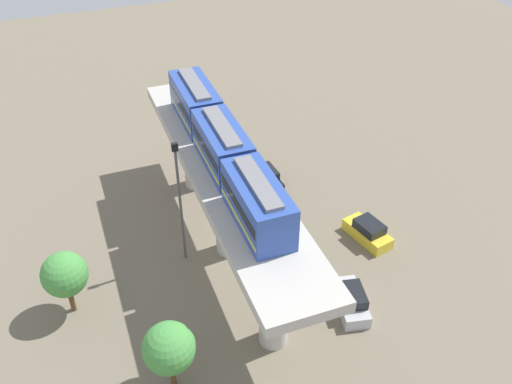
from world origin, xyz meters
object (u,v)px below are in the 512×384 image
Objects in this scene: train at (223,146)px; parked_car_black at (266,178)px; parked_car_silver at (351,300)px; signal_post at (180,199)px; tree_near_viaduct at (65,275)px; parked_car_yellow at (368,232)px; tree_mid_lot at (169,348)px.

parked_car_black is at bearing -131.77° from train.
train is 14.03m from parked_car_silver.
parked_car_black is 12.59m from signal_post.
train is 4.06× the size of tree_near_viaduct.
train reaches higher than parked_car_silver.
signal_post is at bearing -164.59° from tree_near_viaduct.
train is 4.58× the size of parked_car_silver.
tree_near_viaduct reaches higher than parked_car_black.
signal_post is (3.40, 0.14, -3.62)m from train.
parked_car_yellow is (-4.95, 9.86, 0.00)m from parked_car_black.
tree_mid_lot is (12.97, 17.59, 2.77)m from parked_car_black.
parked_car_black is at bearing -75.96° from parked_car_yellow.
parked_car_black is 11.03m from parked_car_yellow.
signal_post is (-3.62, -10.79, 2.24)m from tree_mid_lot.
tree_mid_lot reaches higher than parked_car_yellow.
tree_mid_lot is (17.92, 7.73, 2.77)m from parked_car_yellow.
tree_near_viaduct is (18.08, 9.21, 2.71)m from parked_car_black.
parked_car_silver is at bearing 136.29° from signal_post.
parked_car_black is 22.03m from tree_mid_lot.
train is 14.26m from tree_mid_lot.
parked_car_yellow is (-10.89, 3.20, -8.63)m from train.
train is 1.96× the size of signal_post.
tree_near_viaduct is (12.13, 2.55, -5.92)m from train.
train reaches higher than tree_near_viaduct.
parked_car_black is 15.88m from parked_car_silver.
signal_post is (9.35, 6.80, 5.00)m from parked_car_black.
signal_post is (-8.73, -2.41, 2.29)m from tree_near_viaduct.
signal_post is at bearing -24.69° from parked_car_yellow.
parked_car_black is 0.96× the size of parked_car_yellow.
train is at bearing -28.98° from parked_car_yellow.
parked_car_yellow is at bearing 163.61° from train.
tree_mid_lot is 0.49× the size of signal_post.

